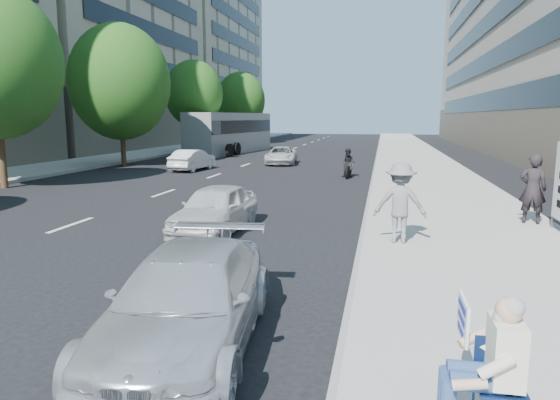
% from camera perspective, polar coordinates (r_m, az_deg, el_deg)
% --- Properties ---
extents(ground, '(160.00, 160.00, 0.00)m').
position_cam_1_polar(ground, '(10.63, 1.01, -6.65)').
color(ground, black).
rests_on(ground, ground).
extents(near_sidewalk, '(5.00, 120.00, 0.15)m').
position_cam_1_polar(near_sidewalk, '(30.26, 15.64, 3.64)').
color(near_sidewalk, '#A4A299').
rests_on(near_sidewalk, ground).
extents(far_sidewalk, '(4.50, 120.00, 0.15)m').
position_cam_1_polar(far_sidewalk, '(35.47, -20.15, 4.22)').
color(far_sidewalk, '#A4A299').
rests_on(far_sidewalk, ground).
extents(far_bldg_north, '(22.00, 28.00, 28.00)m').
position_cam_1_polar(far_bldg_north, '(79.55, -12.69, 17.20)').
color(far_bldg_north, tan).
rests_on(far_bldg_north, ground).
extents(tree_far_c, '(6.00, 6.00, 8.47)m').
position_cam_1_polar(tree_far_c, '(32.15, -17.83, 12.70)').
color(tree_far_c, '#382616').
rests_on(tree_far_c, ground).
extents(tree_far_d, '(4.80, 4.80, 7.65)m').
position_cam_1_polar(tree_far_d, '(43.01, -9.82, 11.89)').
color(tree_far_d, '#382616').
rests_on(tree_far_d, ground).
extents(tree_far_e, '(5.40, 5.40, 7.89)m').
position_cam_1_polar(tree_far_e, '(56.27, -4.53, 11.27)').
color(tree_far_e, '#382616').
rests_on(tree_far_e, ground).
extents(seated_protester, '(0.83, 1.12, 1.31)m').
position_cam_1_polar(seated_protester, '(4.91, 22.69, -16.29)').
color(seated_protester, navy).
rests_on(seated_protester, near_sidewalk).
extents(jogger, '(1.20, 0.74, 1.81)m').
position_cam_1_polar(jogger, '(11.49, 13.58, -0.31)').
color(jogger, slate).
rests_on(jogger, near_sidewalk).
extents(pedestrian_woman, '(0.76, 0.58, 1.85)m').
position_cam_1_polar(pedestrian_woman, '(14.78, 26.92, 1.14)').
color(pedestrian_woman, black).
rests_on(pedestrian_woman, near_sidewalk).
extents(parked_sedan, '(2.24, 4.50, 1.26)m').
position_cam_1_polar(parked_sedan, '(6.59, -10.51, -11.30)').
color(parked_sedan, '#BABCC2').
rests_on(parked_sedan, ground).
extents(white_sedan_near, '(1.60, 3.69, 1.24)m').
position_cam_1_polar(white_sedan_near, '(12.96, -7.42, -0.99)').
color(white_sedan_near, silver).
rests_on(white_sedan_near, ground).
extents(white_sedan_mid, '(1.58, 3.66, 1.17)m').
position_cam_1_polar(white_sedan_mid, '(28.49, -9.97, 4.54)').
color(white_sedan_mid, silver).
rests_on(white_sedan_mid, ground).
extents(white_sedan_far, '(2.24, 4.12, 1.10)m').
position_cam_1_polar(white_sedan_far, '(31.75, 0.15, 5.10)').
color(white_sedan_far, silver).
rests_on(white_sedan_far, ground).
extents(motorcycle, '(0.76, 2.05, 1.42)m').
position_cam_1_polar(motorcycle, '(24.97, 7.84, 4.04)').
color(motorcycle, black).
rests_on(motorcycle, ground).
extents(bus, '(4.14, 12.32, 3.30)m').
position_cam_1_polar(bus, '(42.15, -5.63, 7.61)').
color(bus, gray).
rests_on(bus, ground).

